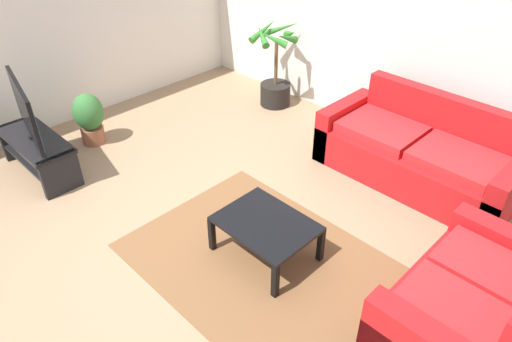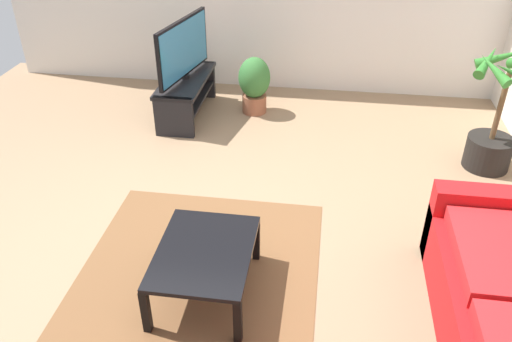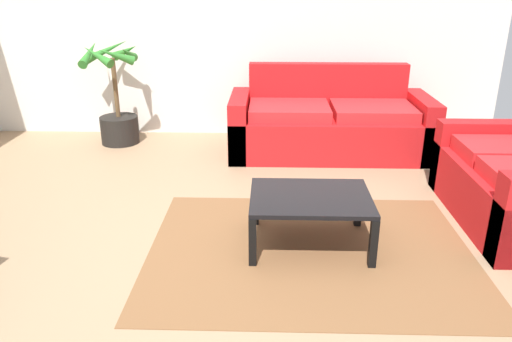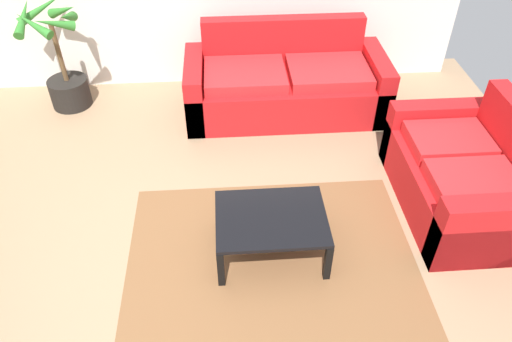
# 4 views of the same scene
# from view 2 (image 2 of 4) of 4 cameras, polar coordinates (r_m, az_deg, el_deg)

# --- Properties ---
(ground_plane) EXTENTS (6.60, 6.60, 0.00)m
(ground_plane) POSITION_cam_2_polar(r_m,az_deg,el_deg) (4.23, -7.30, -6.39)
(ground_plane) COLOR #937556
(tv_stand) EXTENTS (1.10, 0.45, 0.44)m
(tv_stand) POSITION_cam_2_polar(r_m,az_deg,el_deg) (5.90, -7.63, 8.68)
(tv_stand) COLOR black
(tv_stand) RESTS_ON ground
(tv) EXTENTS (1.06, 0.26, 0.64)m
(tv) POSITION_cam_2_polar(r_m,az_deg,el_deg) (5.73, -7.95, 13.15)
(tv) COLOR black
(tv) RESTS_ON tv_stand
(coffee_table) EXTENTS (0.82, 0.62, 0.37)m
(coffee_table) POSITION_cam_2_polar(r_m,az_deg,el_deg) (3.49, -5.63, -9.21)
(coffee_table) COLOR black
(coffee_table) RESTS_ON ground
(area_rug) EXTENTS (2.20, 1.70, 0.01)m
(area_rug) POSITION_cam_2_polar(r_m,az_deg,el_deg) (3.73, -6.91, -12.69)
(area_rug) COLOR brown
(area_rug) RESTS_ON ground
(potted_palm) EXTENTS (0.67, 0.71, 1.14)m
(potted_palm) POSITION_cam_2_polar(r_m,az_deg,el_deg) (5.26, 24.69, 4.49)
(potted_palm) COLOR black
(potted_palm) RESTS_ON ground
(potted_plant_small) EXTENTS (0.36, 0.36, 0.65)m
(potted_plant_small) POSITION_cam_2_polar(r_m,az_deg,el_deg) (5.90, -0.18, 9.60)
(potted_plant_small) COLOR brown
(potted_plant_small) RESTS_ON ground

